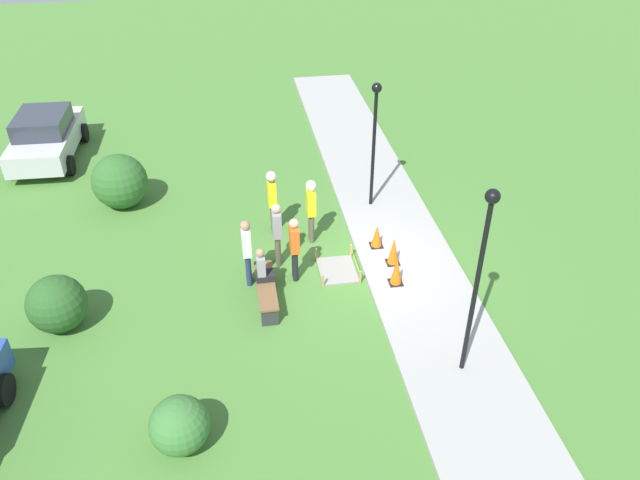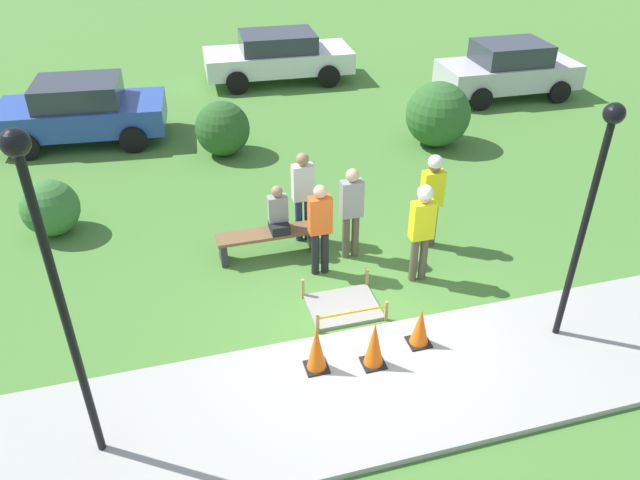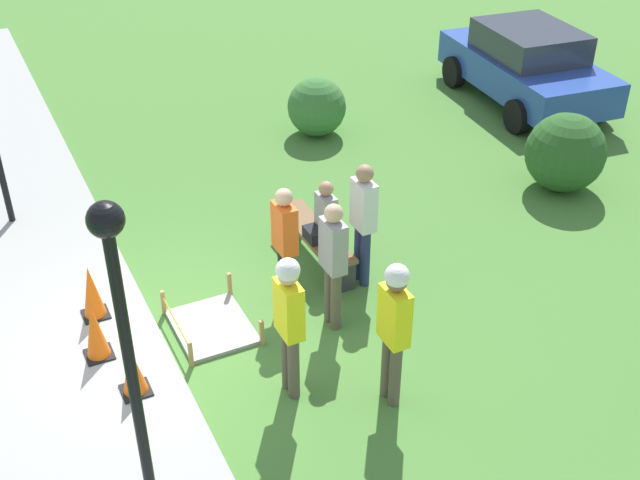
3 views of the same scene
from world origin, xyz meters
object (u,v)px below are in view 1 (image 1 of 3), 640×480
(bystander_in_gray_shirt, at_px, (247,248))
(worker_supervisor, at_px, (272,196))
(bystander_in_white_shirt, at_px, (277,231))
(worker_assistant, at_px, (311,205))
(traffic_cone_sidewalk_edge, at_px, (377,236))
(bystander_in_orange_shirt, at_px, (294,245))
(park_bench, at_px, (266,289))
(lamppost_far, at_px, (481,261))
(person_seated_on_bench, at_px, (262,267))
(parked_car_silver, at_px, (46,136))
(traffic_cone_near_patch, at_px, (396,271))
(lamppost_near, at_px, (375,127))
(traffic_cone_far_patch, at_px, (394,251))

(bystander_in_gray_shirt, bearing_deg, worker_supervisor, -20.53)
(worker_supervisor, distance_m, bystander_in_white_shirt, 1.56)
(worker_assistant, bearing_deg, traffic_cone_sidewalk_edge, -112.38)
(worker_assistant, relative_size, bystander_in_orange_shirt, 1.06)
(traffic_cone_sidewalk_edge, bearing_deg, park_bench, 118.46)
(worker_supervisor, bearing_deg, bystander_in_gray_shirt, 159.47)
(bystander_in_orange_shirt, height_order, lamppost_far, lamppost_far)
(person_seated_on_bench, bearing_deg, parked_car_silver, 37.61)
(bystander_in_white_shirt, relative_size, lamppost_far, 0.42)
(parked_car_silver, bearing_deg, bystander_in_orange_shirt, -135.12)
(traffic_cone_sidewalk_edge, xyz_separation_m, parked_car_silver, (7.03, 9.75, 0.41))
(person_seated_on_bench, height_order, lamppost_far, lamppost_far)
(traffic_cone_near_patch, relative_size, worker_supervisor, 0.40)
(worker_supervisor, bearing_deg, lamppost_near, -74.08)
(traffic_cone_far_patch, xyz_separation_m, bystander_in_gray_shirt, (-0.10, 3.75, 0.58))
(traffic_cone_near_patch, height_order, bystander_in_white_shirt, bystander_in_white_shirt)
(traffic_cone_far_patch, bearing_deg, traffic_cone_near_patch, 170.17)
(park_bench, relative_size, bystander_in_orange_shirt, 1.08)
(traffic_cone_far_patch, height_order, parked_car_silver, parked_car_silver)
(traffic_cone_sidewalk_edge, xyz_separation_m, person_seated_on_bench, (-1.49, 3.19, 0.44))
(traffic_cone_near_patch, xyz_separation_m, bystander_in_orange_shirt, (0.74, 2.44, 0.54))
(park_bench, bearing_deg, person_seated_on_bench, 13.03)
(traffic_cone_far_patch, distance_m, parked_car_silver, 12.72)
(bystander_in_orange_shirt, relative_size, lamppost_near, 0.47)
(traffic_cone_sidewalk_edge, relative_size, worker_assistant, 0.34)
(lamppost_near, xyz_separation_m, lamppost_far, (-6.85, -0.39, 0.33))
(bystander_in_orange_shirt, bearing_deg, worker_supervisor, 8.27)
(bystander_in_orange_shirt, bearing_deg, bystander_in_gray_shirt, 90.35)
(traffic_cone_far_patch, bearing_deg, bystander_in_white_shirt, 78.56)
(traffic_cone_far_patch, distance_m, bystander_in_gray_shirt, 3.79)
(traffic_cone_far_patch, bearing_deg, bystander_in_orange_shirt, 92.08)
(traffic_cone_far_patch, xyz_separation_m, lamppost_far, (-3.84, -0.50, 2.42))
(traffic_cone_far_patch, distance_m, lamppost_near, 3.67)
(traffic_cone_near_patch, distance_m, lamppost_far, 3.92)
(traffic_cone_sidewalk_edge, distance_m, bystander_in_gray_shirt, 3.69)
(worker_assistant, height_order, bystander_in_white_shirt, worker_assistant)
(park_bench, xyz_separation_m, lamppost_far, (-2.97, -3.88, 2.54))
(traffic_cone_sidewalk_edge, xyz_separation_m, bystander_in_orange_shirt, (-0.92, 2.34, 0.59))
(person_seated_on_bench, relative_size, bystander_in_white_shirt, 0.49)
(worker_assistant, xyz_separation_m, lamppost_near, (1.49, -2.03, 1.44))
(traffic_cone_sidewalk_edge, xyz_separation_m, worker_assistant, (0.69, 1.68, 0.72))
(worker_assistant, bearing_deg, bystander_in_gray_shirt, 131.56)
(lamppost_far, bearing_deg, traffic_cone_near_patch, 12.00)
(bystander_in_gray_shirt, xyz_separation_m, bystander_in_white_shirt, (0.70, -0.81, -0.02))
(traffic_cone_far_patch, bearing_deg, lamppost_near, -2.13)
(worker_supervisor, height_order, bystander_in_white_shirt, worker_supervisor)
(lamppost_near, bearing_deg, bystander_in_orange_shirt, 139.06)
(park_bench, distance_m, bystander_in_orange_shirt, 1.29)
(bystander_in_white_shirt, bearing_deg, traffic_cone_far_patch, -101.44)
(bystander_in_orange_shirt, distance_m, bystander_in_white_shirt, 0.78)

